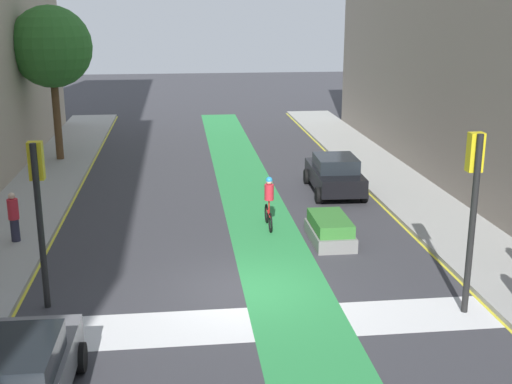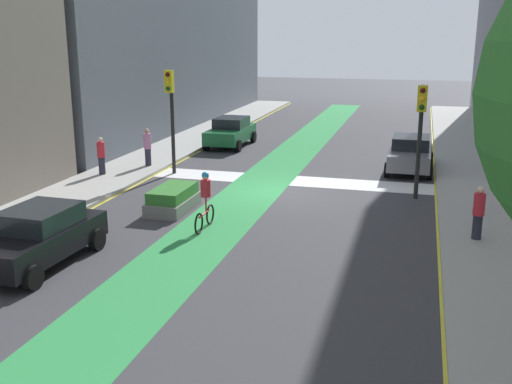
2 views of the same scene
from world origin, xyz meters
name	(u,v)px [view 1 (image 1 of 2)]	position (x,y,z in m)	size (l,w,h in m)	color
ground_plane	(248,290)	(0.00, 0.00, 0.00)	(120.00, 120.00, 0.00)	#38383D
bike_lane_paint	(286,288)	(1.07, 0.00, 0.00)	(2.40, 60.00, 0.01)	#2D8C47
crosswalk_band	(256,324)	(0.00, -2.00, 0.00)	(12.00, 1.80, 0.01)	silver
curb_stripe_left	(20,301)	(-6.00, 0.00, 0.01)	(0.16, 60.00, 0.01)	yellow
sidewalk_right	(509,275)	(7.50, 0.00, 0.07)	(3.00, 60.00, 0.15)	#9E9E99
curb_stripe_right	(459,279)	(6.00, 0.00, 0.01)	(0.16, 60.00, 0.01)	yellow
traffic_signal_near_right	(473,189)	(5.30, -1.84, 3.18)	(0.35, 0.52, 4.55)	black
traffic_signal_near_left	(38,193)	(-5.21, -0.32, 3.00)	(0.35, 0.52, 4.28)	black
car_black_right_far	(335,174)	(4.57, 9.20, 0.80)	(2.14, 4.26, 1.57)	black
car_grey_left_near	(16,379)	(-4.86, -5.22, 0.80)	(2.07, 4.23, 1.57)	slate
cyclist_in_lane	(269,201)	(1.27, 5.07, 0.97)	(0.32, 1.73, 1.86)	black
pedestrian_sidewalk_left_a	(14,217)	(-7.04, 4.32, 0.97)	(0.34, 0.34, 1.62)	#262638
street_tree_near	(51,47)	(-7.60, 16.32, 5.55)	(3.86, 3.86, 7.36)	brown
median_planter	(330,230)	(3.07, 3.48, 0.40)	(1.25, 2.40, 0.85)	slate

